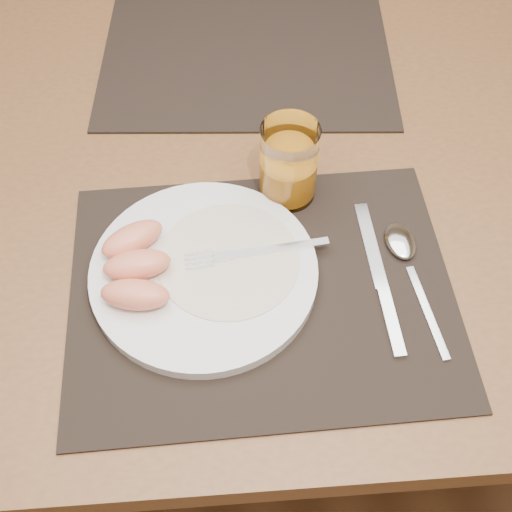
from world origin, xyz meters
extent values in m
plane|color=brown|center=(0.00, 0.00, 0.00)|extent=(5.00, 5.00, 0.00)
cube|color=brown|center=(0.00, 0.00, 0.73)|extent=(1.40, 0.90, 0.04)
cube|color=black|center=(0.00, -0.22, 0.75)|extent=(0.46, 0.36, 0.00)
cube|color=black|center=(0.01, 0.22, 0.75)|extent=(0.47, 0.38, 0.00)
cylinder|color=white|center=(-0.07, -0.20, 0.76)|extent=(0.27, 0.27, 0.02)
cylinder|color=white|center=(-0.04, -0.19, 0.77)|extent=(0.17, 0.17, 0.00)
cube|color=silver|center=(0.02, -0.17, 0.77)|extent=(0.12, 0.02, 0.00)
cube|color=silver|center=(-0.04, -0.18, 0.77)|extent=(0.03, 0.02, 0.00)
cube|color=silver|center=(-0.07, -0.19, 0.77)|extent=(0.04, 0.03, 0.00)
cube|color=silver|center=(0.14, -0.17, 0.76)|extent=(0.02, 0.13, 0.00)
cube|color=silver|center=(0.14, -0.28, 0.76)|extent=(0.02, 0.09, 0.01)
cube|color=silver|center=(0.18, -0.27, 0.76)|extent=(0.02, 0.13, 0.00)
ellipsoid|color=silver|center=(0.17, -0.17, 0.76)|extent=(0.04, 0.06, 0.01)
cylinder|color=white|center=(0.04, -0.07, 0.81)|extent=(0.07, 0.07, 0.11)
cylinder|color=orange|center=(0.04, -0.07, 0.78)|extent=(0.06, 0.06, 0.05)
ellipsoid|color=#F18862|center=(-0.15, -0.24, 0.79)|extent=(0.08, 0.05, 0.03)
ellipsoid|color=#F18862|center=(-0.15, -0.20, 0.79)|extent=(0.08, 0.05, 0.03)
ellipsoid|color=#F18862|center=(-0.15, -0.16, 0.79)|extent=(0.09, 0.07, 0.03)
camera|label=1|loc=(-0.04, -0.62, 1.39)|focal=45.00mm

